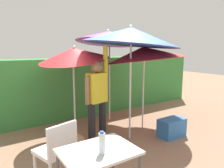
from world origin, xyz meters
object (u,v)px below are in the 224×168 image
(chair_plastic, at_px, (57,149))
(cooler_box, at_px, (172,128))
(umbrella_rainbow, at_px, (74,54))
(person_vendor, at_px, (97,96))
(umbrella_orange, at_px, (109,37))
(umbrella_yellow, at_px, (144,54))
(folding_table, at_px, (99,158))
(bottle_water, at_px, (102,143))
(umbrella_navy, at_px, (131,36))
(crate_cardboard, at_px, (68,147))

(chair_plastic, xyz_separation_m, cooler_box, (2.53, 0.24, -0.32))
(umbrella_rainbow, bearing_deg, person_vendor, -73.09)
(umbrella_rainbow, xyz_separation_m, cooler_box, (1.63, -1.21, -1.52))
(umbrella_orange, height_order, cooler_box, umbrella_orange)
(umbrella_yellow, relative_size, chair_plastic, 2.27)
(folding_table, relative_size, bottle_water, 3.33)
(umbrella_orange, bearing_deg, folding_table, -124.50)
(umbrella_navy, xyz_separation_m, person_vendor, (-0.66, 0.17, -1.13))
(chair_plastic, bearing_deg, crate_cardboard, 58.31)
(cooler_box, bearing_deg, umbrella_navy, 151.02)
(folding_table, height_order, bottle_water, bottle_water)
(person_vendor, bearing_deg, umbrella_orange, 48.21)
(umbrella_rainbow, distance_m, folding_table, 2.54)
(umbrella_navy, xyz_separation_m, chair_plastic, (-1.75, -0.68, -1.55))
(cooler_box, relative_size, bottle_water, 2.34)
(cooler_box, xyz_separation_m, bottle_water, (-2.33, -1.07, 0.68))
(umbrella_orange, relative_size, person_vendor, 1.27)
(umbrella_rainbow, height_order, umbrella_navy, umbrella_navy)
(umbrella_rainbow, xyz_separation_m, chair_plastic, (-0.90, -1.46, -1.20))
(umbrella_yellow, xyz_separation_m, folding_table, (-2.16, -1.74, -1.04))
(folding_table, bearing_deg, person_vendor, 61.11)
(cooler_box, xyz_separation_m, folding_table, (-2.32, -0.99, 0.48))
(umbrella_rainbow, height_order, umbrella_yellow, umbrella_yellow)
(umbrella_rainbow, xyz_separation_m, crate_cardboard, (-0.49, -0.80, -1.55))
(umbrella_navy, bearing_deg, crate_cardboard, -179.30)
(umbrella_rainbow, relative_size, chair_plastic, 2.23)
(cooler_box, distance_m, bottle_water, 2.65)
(umbrella_orange, relative_size, crate_cardboard, 5.19)
(chair_plastic, bearing_deg, bottle_water, -76.37)
(chair_plastic, bearing_deg, umbrella_navy, 21.18)
(folding_table, distance_m, bottle_water, 0.22)
(umbrella_yellow, relative_size, folding_table, 2.53)
(umbrella_yellow, distance_m, umbrella_navy, 0.78)
(umbrella_rainbow, height_order, bottle_water, umbrella_rainbow)
(umbrella_yellow, bearing_deg, umbrella_orange, 111.32)
(crate_cardboard, bearing_deg, umbrella_navy, 0.70)
(umbrella_rainbow, height_order, cooler_box, umbrella_rainbow)
(umbrella_orange, relative_size, umbrella_yellow, 1.19)
(chair_plastic, height_order, bottle_water, bottle_water)
(umbrella_orange, relative_size, folding_table, 2.99)
(person_vendor, distance_m, crate_cardboard, 1.04)
(umbrella_rainbow, bearing_deg, umbrella_orange, 21.10)
(cooler_box, relative_size, folding_table, 0.70)
(umbrella_orange, distance_m, chair_plastic, 3.19)
(folding_table, bearing_deg, cooler_box, 23.13)
(person_vendor, bearing_deg, cooler_box, -22.53)
(umbrella_yellow, bearing_deg, bottle_water, -139.99)
(bottle_water, bearing_deg, umbrella_rainbow, 73.05)
(umbrella_orange, bearing_deg, person_vendor, -131.79)
(umbrella_rainbow, bearing_deg, crate_cardboard, -121.58)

